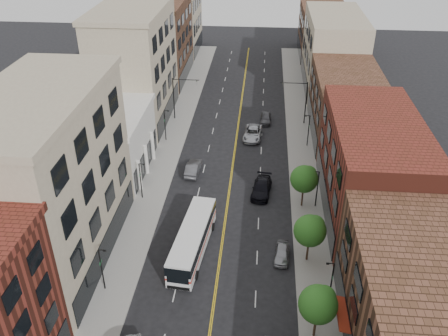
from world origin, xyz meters
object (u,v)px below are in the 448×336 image
(city_bus, at_px, (193,239))
(car_lane_c, at_px, (266,118))
(car_lane_behind, at_px, (193,168))
(car_parked_far, at_px, (282,253))
(car_lane_a, at_px, (262,188))
(car_lane_b, at_px, (253,133))

(city_bus, xyz_separation_m, car_lane_c, (7.60, 33.72, -1.08))
(car_lane_behind, bearing_deg, car_parked_far, 128.56)
(car_parked_far, bearing_deg, car_lane_behind, 130.93)
(car_parked_far, height_order, car_lane_a, car_lane_a)
(city_bus, bearing_deg, car_lane_a, 64.74)
(car_lane_behind, bearing_deg, car_lane_c, -117.02)
(car_lane_behind, bearing_deg, car_lane_a, 158.72)
(car_lane_a, relative_size, car_lane_b, 0.95)
(car_lane_c, bearing_deg, city_bus, -101.99)
(car_lane_behind, xyz_separation_m, car_lane_c, (9.90, 17.37, -0.06))
(car_lane_a, distance_m, car_lane_c, 21.63)
(car_lane_behind, xyz_separation_m, car_lane_b, (7.91, 11.36, 0.02))
(city_bus, height_order, car_lane_behind, city_bus)
(car_lane_b, bearing_deg, city_bus, -96.61)
(car_parked_far, bearing_deg, car_lane_c, 98.55)
(car_parked_far, relative_size, car_lane_a, 0.70)
(car_parked_far, height_order, car_lane_c, car_lane_c)
(city_bus, xyz_separation_m, car_lane_b, (5.61, 27.71, -1.00))
(car_lane_a, bearing_deg, car_lane_behind, 162.87)
(city_bus, bearing_deg, car_lane_b, 84.33)
(car_lane_b, distance_m, car_lane_c, 6.33)
(car_lane_b, height_order, car_lane_c, car_lane_b)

